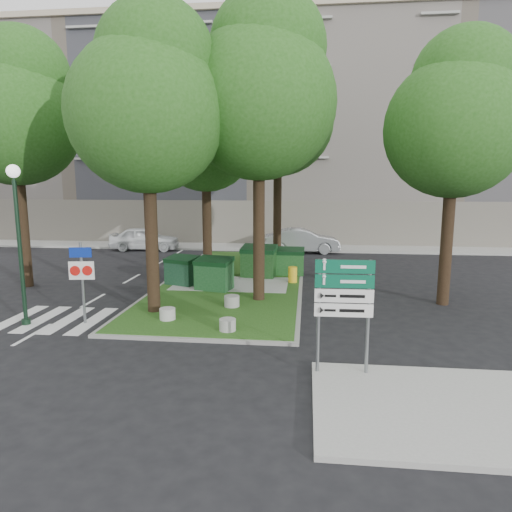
# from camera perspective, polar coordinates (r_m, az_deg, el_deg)

# --- Properties ---
(ground) EXTENTS (120.00, 120.00, 0.00)m
(ground) POSITION_cam_1_polar(r_m,az_deg,el_deg) (13.93, -10.01, -10.31)
(ground) COLOR black
(ground) RESTS_ON ground
(median_island) EXTENTS (6.00, 16.00, 0.12)m
(median_island) POSITION_cam_1_polar(r_m,az_deg,el_deg) (21.32, -2.66, -3.02)
(median_island) COLOR #1C4914
(median_island) RESTS_ON ground
(median_kerb) EXTENTS (6.30, 16.30, 0.10)m
(median_kerb) POSITION_cam_1_polar(r_m,az_deg,el_deg) (21.33, -2.66, -3.05)
(median_kerb) COLOR gray
(median_kerb) RESTS_ON ground
(sidewalk_corner) EXTENTS (5.00, 4.00, 0.12)m
(sidewalk_corner) POSITION_cam_1_polar(r_m,az_deg,el_deg) (10.52, 21.53, -17.32)
(sidewalk_corner) COLOR #999993
(sidewalk_corner) RESTS_ON ground
(building_sidewalk) EXTENTS (42.00, 3.00, 0.12)m
(building_sidewalk) POSITION_cam_1_polar(r_m,az_deg,el_deg) (31.62, -0.56, 1.12)
(building_sidewalk) COLOR #999993
(building_sidewalk) RESTS_ON ground
(zebra_crossing) EXTENTS (5.00, 3.00, 0.01)m
(zebra_crossing) POSITION_cam_1_polar(r_m,az_deg,el_deg) (16.63, -21.12, -7.50)
(zebra_crossing) COLOR silver
(zebra_crossing) RESTS_ON ground
(apartment_building) EXTENTS (41.00, 12.00, 16.00)m
(apartment_building) POSITION_cam_1_polar(r_m,az_deg,el_deg) (38.88, 0.81, 14.42)
(apartment_building) COLOR #C4B693
(apartment_building) RESTS_ON ground
(tree_median_near_left) EXTENTS (5.20, 5.20, 10.53)m
(tree_median_near_left) POSITION_cam_1_polar(r_m,az_deg,el_deg) (16.20, -13.17, 18.62)
(tree_median_near_left) COLOR black
(tree_median_near_left) RESTS_ON ground
(tree_median_near_right) EXTENTS (5.60, 5.60, 11.46)m
(tree_median_near_right) POSITION_cam_1_polar(r_m,az_deg,el_deg) (17.51, 0.71, 20.38)
(tree_median_near_right) COLOR black
(tree_median_near_right) RESTS_ON ground
(tree_median_mid) EXTENTS (4.80, 4.80, 9.99)m
(tree_median_mid) POSITION_cam_1_polar(r_m,az_deg,el_deg) (22.23, -6.09, 15.39)
(tree_median_mid) COLOR black
(tree_median_mid) RESTS_ON ground
(tree_median_far) EXTENTS (5.80, 5.80, 11.93)m
(tree_median_far) POSITION_cam_1_polar(r_m,az_deg,el_deg) (24.92, 3.01, 17.90)
(tree_median_far) COLOR black
(tree_median_far) RESTS_ON ground
(tree_street_left) EXTENTS (5.40, 5.40, 11.00)m
(tree_street_left) POSITION_cam_1_polar(r_m,az_deg,el_deg) (22.46, -27.79, 16.05)
(tree_street_left) COLOR black
(tree_street_left) RESTS_ON ground
(tree_street_right) EXTENTS (5.00, 5.00, 10.06)m
(tree_street_right) POSITION_cam_1_polar(r_m,az_deg,el_deg) (18.52, 23.89, 15.85)
(tree_street_right) COLOR black
(tree_street_right) RESTS_ON ground
(dumpster_a) EXTENTS (1.62, 1.39, 1.27)m
(dumpster_a) POSITION_cam_1_polar(r_m,az_deg,el_deg) (20.40, -9.21, -1.79)
(dumpster_a) COLOR #0D321B
(dumpster_a) RESTS_ON median_island
(dumpster_b) EXTENTS (1.67, 1.33, 1.37)m
(dumpster_b) POSITION_cam_1_polar(r_m,az_deg,el_deg) (19.25, -5.26, -2.23)
(dumpster_b) COLOR #123E19
(dumpster_b) RESTS_ON median_island
(dumpster_c) EXTENTS (1.74, 1.32, 1.51)m
(dumpster_c) POSITION_cam_1_polar(r_m,az_deg,el_deg) (21.68, 0.36, -0.69)
(dumpster_c) COLOR #113710
(dumpster_c) RESTS_ON median_island
(dumpster_d) EXTENTS (1.40, 0.99, 1.30)m
(dumpster_d) POSITION_cam_1_polar(r_m,az_deg,el_deg) (22.30, 4.25, -0.69)
(dumpster_d) COLOR #164918
(dumpster_d) RESTS_ON median_island
(bollard_left) EXTENTS (0.52, 0.52, 0.37)m
(bollard_left) POSITION_cam_1_polar(r_m,az_deg,el_deg) (15.49, -11.01, -7.10)
(bollard_left) COLOR #B0AFAA
(bollard_left) RESTS_ON median_island
(bollard_right) EXTENTS (0.51, 0.51, 0.36)m
(bollard_right) POSITION_cam_1_polar(r_m,az_deg,el_deg) (14.15, -3.57, -8.57)
(bollard_right) COLOR #9B9B96
(bollard_right) RESTS_ON median_island
(bollard_mid) EXTENTS (0.55, 0.55, 0.40)m
(bollard_mid) POSITION_cam_1_polar(r_m,az_deg,el_deg) (16.72, -3.04, -5.64)
(bollard_mid) COLOR gray
(bollard_mid) RESTS_ON median_island
(litter_bin) EXTENTS (0.40, 0.40, 0.70)m
(litter_bin) POSITION_cam_1_polar(r_m,az_deg,el_deg) (20.60, 4.60, -2.32)
(litter_bin) COLOR yellow
(litter_bin) RESTS_ON median_island
(street_lamp) EXTENTS (0.41, 0.41, 5.16)m
(street_lamp) POSITION_cam_1_polar(r_m,az_deg,el_deg) (16.30, -27.62, 3.34)
(street_lamp) COLOR black
(street_lamp) RESTS_ON ground
(traffic_sign_pole) EXTENTS (0.81, 0.17, 2.71)m
(traffic_sign_pole) POSITION_cam_1_polar(r_m,az_deg,el_deg) (15.84, -20.93, -1.86)
(traffic_sign_pole) COLOR slate
(traffic_sign_pole) RESTS_ON ground
(directional_sign) EXTENTS (1.37, 0.12, 2.74)m
(directional_sign) POSITION_cam_1_polar(r_m,az_deg,el_deg) (10.94, 10.92, -5.21)
(directional_sign) COLOR slate
(directional_sign) RESTS_ON sidewalk_corner
(car_white) EXTENTS (4.70, 2.16, 1.56)m
(car_white) POSITION_cam_1_polar(r_m,az_deg,el_deg) (31.52, -13.75, 2.13)
(car_white) COLOR white
(car_white) RESTS_ON ground
(car_silver) EXTENTS (4.90, 2.00, 1.58)m
(car_silver) POSITION_cam_1_polar(r_m,az_deg,el_deg) (29.65, 5.78, 1.93)
(car_silver) COLOR #93969A
(car_silver) RESTS_ON ground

